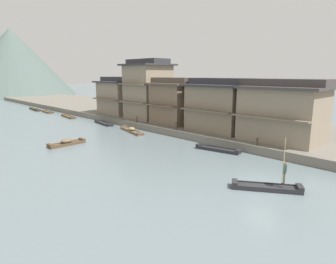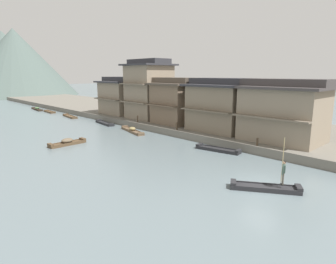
{
  "view_description": "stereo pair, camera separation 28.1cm",
  "coord_description": "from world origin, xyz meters",
  "px_view_note": "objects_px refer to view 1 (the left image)",
  "views": [
    {
      "loc": [
        -17.48,
        -8.6,
        7.45
      ],
      "look_at": [
        2.04,
        11.31,
        1.75
      ],
      "focal_mm": 30.43,
      "sensor_mm": 36.0,
      "label": 1
    },
    {
      "loc": [
        -17.27,
        -8.79,
        7.45
      ],
      "look_at": [
        2.04,
        11.31,
        1.75
      ],
      "focal_mm": 30.43,
      "sensor_mm": 36.0,
      "label": 2
    }
  ],
  "objects_px": {
    "boat_moored_second": "(104,123)",
    "house_waterfront_tall": "(173,101)",
    "boat_moored_third": "(67,143)",
    "house_waterfront_second": "(221,105)",
    "boat_midriver_upstream": "(218,149)",
    "mooring_post_dock_far": "(137,119)",
    "house_waterfront_far": "(122,96)",
    "mooring_post_dock_near": "(257,142)",
    "house_waterfront_narrow": "(148,90)",
    "boat_foreground_poled": "(266,187)",
    "boat_midriver_drifting": "(132,130)",
    "boat_upstream_distant": "(35,109)",
    "boat_moored_nearest": "(48,112)",
    "house_waterfront_nearest": "(283,111)",
    "boatman_person": "(285,169)",
    "mooring_post_dock_mid": "(176,126)",
    "boat_moored_far": "(68,117)"
  },
  "relations": [
    {
      "from": "boat_moored_nearest",
      "to": "house_waterfront_tall",
      "type": "relative_size",
      "value": 0.67
    },
    {
      "from": "boat_midriver_upstream",
      "to": "mooring_post_dock_mid",
      "type": "height_order",
      "value": "mooring_post_dock_mid"
    },
    {
      "from": "boatman_person",
      "to": "house_waterfront_far",
      "type": "xyz_separation_m",
      "value": [
        10.74,
        32.83,
        2.38
      ]
    },
    {
      "from": "boat_moored_third",
      "to": "house_waterfront_second",
      "type": "distance_m",
      "value": 17.97
    },
    {
      "from": "boat_moored_second",
      "to": "house_waterfront_tall",
      "type": "distance_m",
      "value": 11.78
    },
    {
      "from": "boat_midriver_upstream",
      "to": "mooring_post_dock_mid",
      "type": "xyz_separation_m",
      "value": [
        1.71,
        7.38,
        1.15
      ]
    },
    {
      "from": "boat_foreground_poled",
      "to": "boat_moored_nearest",
      "type": "distance_m",
      "value": 48.46
    },
    {
      "from": "boat_midriver_upstream",
      "to": "house_waterfront_narrow",
      "type": "distance_m",
      "value": 18.37
    },
    {
      "from": "boat_moored_third",
      "to": "house_waterfront_second",
      "type": "bearing_deg",
      "value": -30.46
    },
    {
      "from": "house_waterfront_nearest",
      "to": "mooring_post_dock_far",
      "type": "xyz_separation_m",
      "value": [
        -3.65,
        18.82,
        -2.52
      ]
    },
    {
      "from": "boat_moored_second",
      "to": "boat_moored_third",
      "type": "relative_size",
      "value": 1.26
    },
    {
      "from": "boat_moored_second",
      "to": "mooring_post_dock_near",
      "type": "relative_size",
      "value": 7.07
    },
    {
      "from": "boat_upstream_distant",
      "to": "mooring_post_dock_far",
      "type": "distance_m",
      "value": 31.19
    },
    {
      "from": "house_waterfront_nearest",
      "to": "house_waterfront_second",
      "type": "xyz_separation_m",
      "value": [
        0.18,
        7.53,
        0.0
      ]
    },
    {
      "from": "mooring_post_dock_near",
      "to": "house_waterfront_narrow",
      "type": "bearing_deg",
      "value": 79.67
    },
    {
      "from": "house_waterfront_nearest",
      "to": "house_waterfront_second",
      "type": "bearing_deg",
      "value": 88.6
    },
    {
      "from": "boat_upstream_distant",
      "to": "house_waterfront_narrow",
      "type": "xyz_separation_m",
      "value": [
        6.26,
        -29.21,
        4.95
      ]
    },
    {
      "from": "house_waterfront_nearest",
      "to": "boat_moored_far",
      "type": "bearing_deg",
      "value": 99.38
    },
    {
      "from": "boat_moored_nearest",
      "to": "house_waterfront_narrow",
      "type": "height_order",
      "value": "house_waterfront_narrow"
    },
    {
      "from": "boat_midriver_drifting",
      "to": "boat_midriver_upstream",
      "type": "distance_m",
      "value": 13.43
    },
    {
      "from": "boat_midriver_drifting",
      "to": "house_waterfront_narrow",
      "type": "xyz_separation_m",
      "value": [
        5.78,
        3.42,
        4.94
      ]
    },
    {
      "from": "house_waterfront_nearest",
      "to": "mooring_post_dock_near",
      "type": "relative_size",
      "value": 11.52
    },
    {
      "from": "boat_midriver_upstream",
      "to": "mooring_post_dock_far",
      "type": "xyz_separation_m",
      "value": [
        1.71,
        14.99,
        1.16
      ]
    },
    {
      "from": "house_waterfront_far",
      "to": "mooring_post_dock_near",
      "type": "relative_size",
      "value": 10.12
    },
    {
      "from": "house_waterfront_narrow",
      "to": "mooring_post_dock_near",
      "type": "height_order",
      "value": "house_waterfront_narrow"
    },
    {
      "from": "boat_midriver_upstream",
      "to": "mooring_post_dock_near",
      "type": "xyz_separation_m",
      "value": [
        1.71,
        -3.22,
        1.06
      ]
    },
    {
      "from": "boat_midriver_drifting",
      "to": "boat_midriver_upstream",
      "type": "height_order",
      "value": "boat_midriver_drifting"
    },
    {
      "from": "boat_moored_nearest",
      "to": "boat_moored_second",
      "type": "height_order",
      "value": "boat_moored_second"
    },
    {
      "from": "boat_upstream_distant",
      "to": "mooring_post_dock_near",
      "type": "height_order",
      "value": "mooring_post_dock_near"
    },
    {
      "from": "boatman_person",
      "to": "house_waterfront_far",
      "type": "height_order",
      "value": "house_waterfront_far"
    },
    {
      "from": "boat_moored_third",
      "to": "boat_midriver_upstream",
      "type": "bearing_deg",
      "value": -52.66
    },
    {
      "from": "boat_foreground_poled",
      "to": "house_waterfront_second",
      "type": "height_order",
      "value": "house_waterfront_second"
    },
    {
      "from": "boat_foreground_poled",
      "to": "boat_moored_nearest",
      "type": "bearing_deg",
      "value": 84.0
    },
    {
      "from": "boat_upstream_distant",
      "to": "mooring_post_dock_mid",
      "type": "bearing_deg",
      "value": -86.15
    },
    {
      "from": "boat_midriver_drifting",
      "to": "mooring_post_dock_mid",
      "type": "relative_size",
      "value": 6.41
    },
    {
      "from": "boat_midriver_drifting",
      "to": "house_waterfront_tall",
      "type": "bearing_deg",
      "value": -25.39
    },
    {
      "from": "mooring_post_dock_mid",
      "to": "boat_midriver_upstream",
      "type": "bearing_deg",
      "value": -103.04
    },
    {
      "from": "boatman_person",
      "to": "mooring_post_dock_mid",
      "type": "xyz_separation_m",
      "value": [
        6.75,
        16.15,
        -0.16
      ]
    },
    {
      "from": "house_waterfront_second",
      "to": "house_waterfront_tall",
      "type": "bearing_deg",
      "value": 95.69
    },
    {
      "from": "house_waterfront_tall",
      "to": "house_waterfront_far",
      "type": "xyz_separation_m",
      "value": [
        0.87,
        13.12,
        -0.01
      ]
    },
    {
      "from": "house_waterfront_second",
      "to": "house_waterfront_far",
      "type": "distance_m",
      "value": 20.35
    },
    {
      "from": "boat_foreground_poled",
      "to": "house_waterfront_far",
      "type": "height_order",
      "value": "house_waterfront_far"
    },
    {
      "from": "boat_foreground_poled",
      "to": "boat_midriver_upstream",
      "type": "relative_size",
      "value": 0.91
    },
    {
      "from": "boat_midriver_upstream",
      "to": "house_waterfront_tall",
      "type": "distance_m",
      "value": 12.51
    },
    {
      "from": "house_waterfront_tall",
      "to": "house_waterfront_narrow",
      "type": "height_order",
      "value": "house_waterfront_narrow"
    },
    {
      "from": "boat_midriver_upstream",
      "to": "house_waterfront_narrow",
      "type": "relative_size",
      "value": 0.53
    },
    {
      "from": "boatman_person",
      "to": "house_waterfront_tall",
      "type": "bearing_deg",
      "value": 63.41
    },
    {
      "from": "boat_moored_nearest",
      "to": "house_waterfront_nearest",
      "type": "distance_m",
      "value": 44.65
    },
    {
      "from": "boat_moored_third",
      "to": "boat_midriver_drifting",
      "type": "bearing_deg",
      "value": 4.93
    },
    {
      "from": "boat_foreground_poled",
      "to": "boatman_person",
      "type": "xyz_separation_m",
      "value": [
        0.59,
        -0.85,
        1.31
      ]
    }
  ]
}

